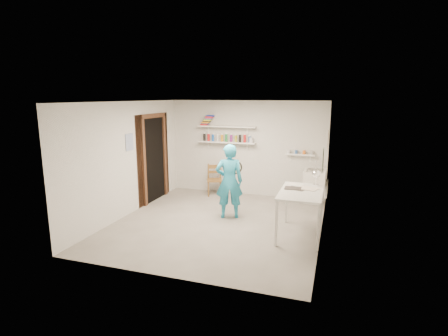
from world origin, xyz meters
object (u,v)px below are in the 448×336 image
(work_table, at_px, (301,214))
(desk_lamp, at_px, (316,174))
(man, at_px, (229,181))
(wooden_chair, at_px, (214,180))
(belfast_sink, at_px, (315,177))
(wall_clock, at_px, (235,167))

(work_table, height_order, desk_lamp, desk_lamp)
(man, xyz_separation_m, wooden_chair, (-0.86, 1.49, -0.38))
(desk_lamp, bearing_deg, belfast_sink, 94.19)
(man, height_order, wooden_chair, man)
(work_table, bearing_deg, man, 160.36)
(belfast_sink, bearing_deg, desk_lamp, -85.81)
(man, relative_size, work_table, 1.23)
(wall_clock, relative_size, desk_lamp, 1.77)
(wall_clock, height_order, desk_lamp, wall_clock)
(wooden_chair, distance_m, work_table, 3.13)
(wooden_chair, bearing_deg, belfast_sink, -24.62)
(wall_clock, distance_m, wooden_chair, 1.71)
(man, height_order, work_table, man)
(belfast_sink, height_order, man, man)
(belfast_sink, xyz_separation_m, work_table, (-0.11, -1.85, -0.28))
(man, xyz_separation_m, desk_lamp, (1.73, -0.04, 0.28))
(man, relative_size, desk_lamp, 9.85)
(wooden_chair, bearing_deg, wall_clock, -74.39)
(belfast_sink, height_order, desk_lamp, desk_lamp)
(man, xyz_separation_m, wall_clock, (0.07, 0.21, 0.26))
(wall_clock, bearing_deg, man, -128.70)
(belfast_sink, xyz_separation_m, desk_lamp, (0.10, -1.34, 0.36))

